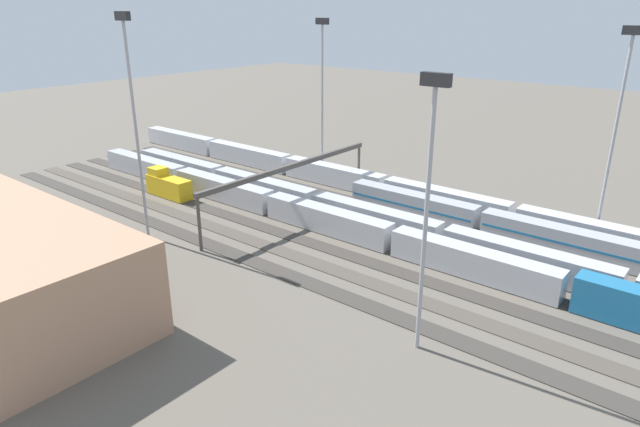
% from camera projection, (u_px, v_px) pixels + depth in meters
% --- Properties ---
extents(ground_plane, '(400.00, 400.00, 0.00)m').
position_uv_depth(ground_plane, '(339.00, 228.00, 88.42)').
color(ground_plane, '#60594F').
extents(track_bed_0, '(140.00, 2.80, 0.12)m').
position_uv_depth(track_bed_0, '(397.00, 200.00, 101.11)').
color(track_bed_0, '#4C443D').
rests_on(track_bed_0, ground_plane).
extents(track_bed_1, '(140.00, 2.80, 0.12)m').
position_uv_depth(track_bed_1, '(382.00, 207.00, 97.48)').
color(track_bed_1, '#3D3833').
rests_on(track_bed_1, ground_plane).
extents(track_bed_2, '(140.00, 2.80, 0.12)m').
position_uv_depth(track_bed_2, '(365.00, 215.00, 93.85)').
color(track_bed_2, '#3D3833').
rests_on(track_bed_2, ground_plane).
extents(track_bed_3, '(140.00, 2.80, 0.12)m').
position_uv_depth(track_bed_3, '(348.00, 223.00, 90.22)').
color(track_bed_3, '#4C443D').
rests_on(track_bed_3, ground_plane).
extents(track_bed_4, '(140.00, 2.80, 0.12)m').
position_uv_depth(track_bed_4, '(329.00, 232.00, 86.59)').
color(track_bed_4, '#3D3833').
rests_on(track_bed_4, ground_plane).
extents(track_bed_5, '(140.00, 2.80, 0.12)m').
position_uv_depth(track_bed_5, '(308.00, 242.00, 82.96)').
color(track_bed_5, '#3D3833').
rests_on(track_bed_5, ground_plane).
extents(track_bed_6, '(140.00, 2.80, 0.12)m').
position_uv_depth(track_bed_6, '(286.00, 253.00, 79.33)').
color(track_bed_6, '#4C443D').
rests_on(track_bed_6, ground_plane).
extents(track_bed_7, '(140.00, 2.80, 0.12)m').
position_uv_depth(track_bed_7, '(261.00, 264.00, 75.70)').
color(track_bed_7, '#3D3833').
rests_on(track_bed_7, ground_plane).
extents(train_on_track_5, '(10.00, 3.00, 5.00)m').
position_uv_depth(train_on_track_5, '(168.00, 185.00, 102.46)').
color(train_on_track_5, gold).
rests_on(train_on_track_5, ground_plane).
extents(train_on_track_1, '(47.20, 3.06, 3.80)m').
position_uv_depth(train_on_track_1, '(481.00, 220.00, 85.97)').
color(train_on_track_1, '#A8AAB2').
rests_on(train_on_track_1, ground_plane).
extents(train_on_track_3, '(119.80, 3.00, 3.80)m').
position_uv_depth(train_on_track_3, '(374.00, 219.00, 86.60)').
color(train_on_track_3, '#B7BABF').
rests_on(train_on_track_3, ground_plane).
extents(train_on_track_4, '(114.80, 3.00, 4.40)m').
position_uv_depth(train_on_track_4, '(320.00, 218.00, 86.94)').
color(train_on_track_4, '#1E6B9E').
rests_on(train_on_track_4, ground_plane).
extents(train_on_track_0, '(139.00, 3.00, 4.40)m').
position_uv_depth(train_on_track_0, '(379.00, 185.00, 102.67)').
color(train_on_track_0, '#285193').
rests_on(train_on_track_0, ground_plane).
extents(light_mast_0, '(2.80, 0.70, 30.92)m').
position_uv_depth(light_mast_0, '(618.00, 114.00, 76.31)').
color(light_mast_0, '#9EA0A5').
rests_on(light_mast_0, ground_plane).
extents(light_mast_1, '(2.80, 0.70, 32.67)m').
position_uv_depth(light_mast_1, '(133.00, 104.00, 77.86)').
color(light_mast_1, '#9EA0A5').
rests_on(light_mast_1, ground_plane).
extents(light_mast_2, '(2.80, 0.70, 31.30)m').
position_uv_depth(light_mast_2, '(322.00, 82.00, 107.22)').
color(light_mast_2, '#9EA0A5').
rests_on(light_mast_2, ground_plane).
extents(light_mast_3, '(2.80, 0.70, 27.87)m').
position_uv_depth(light_mast_3, '(428.00, 185.00, 51.27)').
color(light_mast_3, '#9EA0A5').
rests_on(light_mast_3, ground_plane).
extents(signal_gantry, '(0.70, 40.00, 8.80)m').
position_uv_depth(signal_gantry, '(291.00, 170.00, 91.70)').
color(signal_gantry, '#4C4742').
rests_on(signal_gantry, ground_plane).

